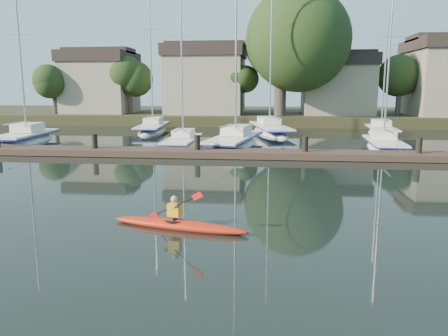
# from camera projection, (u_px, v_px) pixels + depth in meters

# --- Properties ---
(ground) EXTENTS (160.00, 160.00, 0.00)m
(ground) POSITION_uv_depth(u_px,v_px,m) (224.00, 247.00, 10.69)
(ground) COLOR black
(ground) RESTS_ON ground
(kayak) EXTENTS (4.05, 1.40, 1.29)m
(kayak) POSITION_uv_depth(u_px,v_px,m) (178.00, 223.00, 12.07)
(kayak) COLOR red
(kayak) RESTS_ON ground
(dock) EXTENTS (34.00, 2.00, 1.80)m
(dock) POSITION_uv_depth(u_px,v_px,m) (250.00, 154.00, 24.34)
(dock) COLOR #423025
(dock) RESTS_ON ground
(sailboat_0) EXTENTS (2.85, 8.29, 12.94)m
(sailboat_0) POSITION_uv_depth(u_px,v_px,m) (26.00, 145.00, 31.10)
(sailboat_0) COLOR white
(sailboat_0) RESTS_ON ground
(sailboat_1) EXTENTS (1.88, 7.52, 12.28)m
(sailboat_1) POSITION_uv_depth(u_px,v_px,m) (183.00, 148.00, 29.07)
(sailboat_1) COLOR white
(sailboat_1) RESTS_ON ground
(sailboat_2) EXTENTS (3.96, 10.13, 16.36)m
(sailboat_2) POSITION_uv_depth(u_px,v_px,m) (235.00, 149.00, 29.11)
(sailboat_2) COLOR white
(sailboat_2) RESTS_ON ground
(sailboat_3) EXTENTS (2.43, 7.54, 11.98)m
(sailboat_3) POSITION_uv_depth(u_px,v_px,m) (383.00, 152.00, 27.72)
(sailboat_3) COLOR white
(sailboat_3) RESTS_ON ground
(sailboat_5) EXTENTS (2.92, 9.20, 14.98)m
(sailboat_5) POSITION_uv_depth(u_px,v_px,m) (153.00, 133.00, 38.62)
(sailboat_5) COLOR white
(sailboat_5) RESTS_ON ground
(sailboat_6) EXTENTS (4.45, 11.06, 17.21)m
(sailboat_6) POSITION_uv_depth(u_px,v_px,m) (270.00, 135.00, 37.40)
(sailboat_6) COLOR white
(sailboat_6) RESTS_ON ground
(sailboat_7) EXTENTS (2.66, 7.89, 12.49)m
(sailboat_7) POSITION_uv_depth(u_px,v_px,m) (381.00, 136.00, 36.35)
(sailboat_7) COLOR white
(sailboat_7) RESTS_ON ground
(shore) EXTENTS (90.00, 25.25, 12.75)m
(shore) POSITION_uv_depth(u_px,v_px,m) (276.00, 93.00, 49.32)
(shore) COLOR #263018
(shore) RESTS_ON ground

